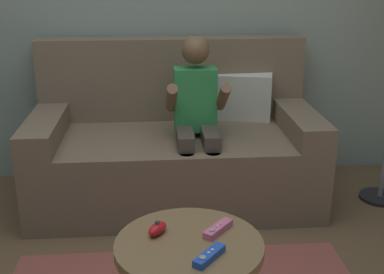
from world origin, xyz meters
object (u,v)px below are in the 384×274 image
(coffee_table, at_px, (189,255))
(person_seated_on_couch, at_px, (197,116))
(nunchuk_red, at_px, (157,229))
(game_remote_blue_far_corner, at_px, (209,256))
(couch, at_px, (176,147))
(game_remote_pink_near_edge, at_px, (218,229))

(coffee_table, bearing_deg, person_seated_on_couch, 83.54)
(nunchuk_red, xyz_separation_m, game_remote_blue_far_corner, (0.16, -0.17, -0.01))
(couch, xyz_separation_m, game_remote_blue_far_corner, (0.04, -1.39, 0.15))
(person_seated_on_couch, bearing_deg, game_remote_pink_near_edge, -90.98)
(coffee_table, distance_m, nunchuk_red, 0.14)
(game_remote_blue_far_corner, bearing_deg, game_remote_pink_near_edge, 73.28)
(game_remote_pink_near_edge, bearing_deg, couch, 94.11)
(coffee_table, xyz_separation_m, game_remote_blue_far_corner, (0.06, -0.11, 0.06))
(game_remote_pink_near_edge, bearing_deg, nunchuk_red, 178.81)
(person_seated_on_couch, bearing_deg, couch, 119.11)
(game_remote_pink_near_edge, height_order, nunchuk_red, nunchuk_red)
(coffee_table, xyz_separation_m, nunchuk_red, (-0.10, 0.06, 0.07))
(person_seated_on_couch, height_order, game_remote_pink_near_edge, person_seated_on_couch)
(game_remote_blue_far_corner, bearing_deg, couch, 91.57)
(game_remote_pink_near_edge, bearing_deg, person_seated_on_couch, 89.02)
(coffee_table, bearing_deg, game_remote_blue_far_corner, -62.59)
(couch, relative_size, game_remote_pink_near_edge, 12.33)
(nunchuk_red, relative_size, game_remote_blue_far_corner, 0.76)
(person_seated_on_couch, xyz_separation_m, nunchuk_red, (-0.23, -1.03, -0.09))
(couch, bearing_deg, person_seated_on_couch, -60.89)
(couch, bearing_deg, game_remote_pink_near_edge, -85.89)
(couch, height_order, game_remote_pink_near_edge, couch)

